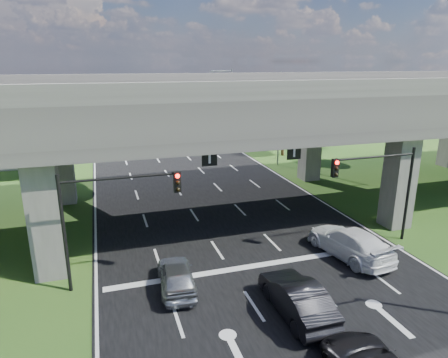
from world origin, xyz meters
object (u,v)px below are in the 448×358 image
streetlight_far (276,112)px  car_white (349,242)px  car_silver (177,276)px  signal_left (110,207)px  car_dark (297,297)px  streetlight_beyond (229,99)px  signal_right (381,180)px

streetlight_far → car_white: streetlight_far is taller
car_silver → signal_left: bearing=-21.7°
car_dark → streetlight_far: bearing=-112.4°
car_dark → signal_left: bearing=-33.6°
streetlight_beyond → car_white: streetlight_beyond is taller
streetlight_far → car_white: 22.10m
signal_right → signal_left: bearing=180.0°
car_silver → car_dark: size_ratio=0.87×
signal_left → car_silver: bearing=-26.3°
signal_right → signal_left: (-15.65, 0.00, 0.00)m
signal_right → streetlight_beyond: streetlight_beyond is taller
signal_right → streetlight_beyond: bearing=86.4°
car_dark → car_white: size_ratio=0.85×
signal_left → streetlight_far: bearing=48.2°
car_silver → car_white: car_white is taller
signal_left → car_white: bearing=-4.1°
streetlight_far → car_silver: bearing=-125.0°
signal_right → car_white: 4.26m
signal_right → streetlight_beyond: (2.27, 36.06, 1.66)m
signal_right → streetlight_far: 20.25m
car_white → signal_right: bearing=-167.3°
car_silver → car_dark: (4.73, -3.63, 0.09)m
signal_left → car_dark: 9.74m
signal_right → car_white: size_ratio=1.04×
signal_left → streetlight_far: size_ratio=0.60×
streetlight_beyond → car_dark: streetlight_beyond is taller
signal_left → car_silver: (2.89, -1.43, -3.43)m
signal_right → car_dark: (-8.03, -5.06, -3.34)m
streetlight_far → car_silver: (-15.03, -21.49, -5.09)m
signal_right → streetlight_far: (2.27, 20.06, 1.66)m
signal_right → streetlight_far: bearing=83.5°
streetlight_far → car_dark: bearing=-112.3°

